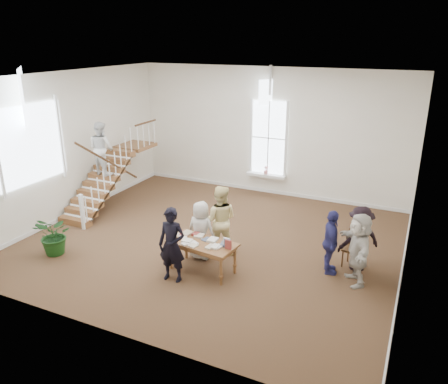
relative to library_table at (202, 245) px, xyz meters
The scene contains 12 objects.
ground 1.84m from the library_table, 106.79° to the left, with size 10.00×10.00×0.00m, color #3F2518.
room_shell 6.05m from the library_table, 94.67° to the left, with size 10.49×10.00×10.00m.
staircase 5.47m from the library_table, 153.78° to the left, with size 1.10×4.10×2.92m.
library_table is the anchor object (origin of this frame).
police_officer 0.81m from the library_table, 123.07° to the right, with size 0.66×0.43×1.81m, color black.
elderly_woman 0.68m from the library_table, 119.05° to the left, with size 0.76×0.49×1.55m, color beige.
person_yellow 1.12m from the library_table, 91.50° to the left, with size 0.90×0.70×1.86m, color #F7E49A.
woman_cluster_a 3.10m from the library_table, 23.38° to the left, with size 0.95×0.39×1.62m, color navy.
woman_cluster_b 3.83m from the library_table, 26.00° to the left, with size 1.07×0.62×1.66m, color black.
woman_cluster_c 3.66m from the library_table, 16.34° to the left, with size 1.61×0.51×1.74m, color beige.
floor_plant 3.99m from the library_table, 167.52° to the right, with size 0.98×0.85×1.09m, color #143D13.
side_chair 3.81m from the library_table, 29.08° to the left, with size 0.52×0.52×1.00m.
Camera 1 is at (5.00, -10.02, 5.46)m, focal length 35.00 mm.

